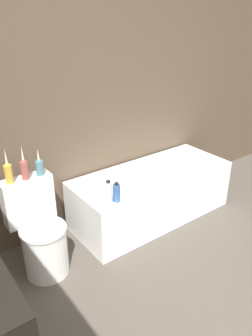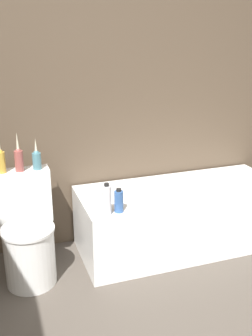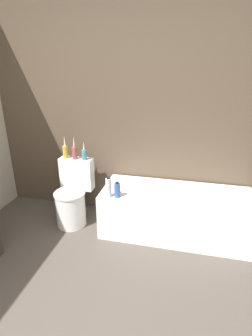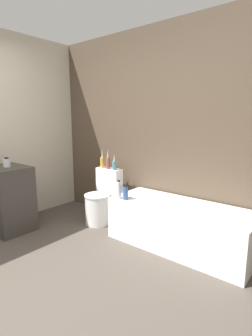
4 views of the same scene
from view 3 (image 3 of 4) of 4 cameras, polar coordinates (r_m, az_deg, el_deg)
The scene contains 8 objects.
wall_back_tiled at distance 3.08m, azimuth -0.56°, elevation 12.58°, with size 6.40×0.06×2.60m.
bathtub at distance 3.00m, azimuth 10.64°, elevation -9.47°, with size 1.61×0.65×0.50m.
toilet at distance 3.19m, azimuth -11.53°, elevation -6.28°, with size 0.40×0.50×0.75m.
vase_gold at distance 3.16m, azimuth -13.07°, elevation 3.71°, with size 0.06×0.06×0.28m.
vase_silver at distance 3.10m, azimuth -11.15°, elevation 3.52°, with size 0.06×0.06×0.28m.
vase_bronze at distance 3.07m, azimuth -9.08°, elevation 3.10°, with size 0.06×0.06×0.22m.
shampoo_bottle_tall at distance 2.70m, azimuth -3.84°, elevation -4.26°, with size 0.06×0.06×0.23m.
shampoo_bottle_short at distance 2.71m, azimuth -1.93°, elevation -4.83°, with size 0.06×0.06×0.17m.
Camera 3 is at (0.72, -0.86, 1.80)m, focal length 28.00 mm.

